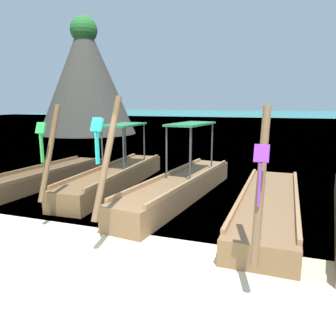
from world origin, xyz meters
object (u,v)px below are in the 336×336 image
longtail_boat_turquoise_ribbon (180,186)px  karst_rock (84,79)px  longtail_boat_green_ribbon (116,176)px  longtail_boat_violet_ribbon (269,205)px  longtail_boat_orange_ribbon (30,181)px

longtail_boat_turquoise_ribbon → karst_rock: size_ratio=0.69×
longtail_boat_turquoise_ribbon → karst_rock: (-13.96, 16.69, 4.37)m
longtail_boat_green_ribbon → longtail_boat_violet_ribbon: longtail_boat_green_ribbon is taller
longtail_boat_violet_ribbon → longtail_boat_green_ribbon: bearing=165.6°
longtail_boat_orange_ribbon → longtail_boat_violet_ribbon: longtail_boat_violet_ribbon is taller
longtail_boat_violet_ribbon → karst_rock: 24.27m
longtail_boat_turquoise_ribbon → longtail_boat_violet_ribbon: (2.44, -0.64, -0.11)m
longtail_boat_violet_ribbon → longtail_boat_turquoise_ribbon: bearing=165.3°
longtail_boat_turquoise_ribbon → longtail_boat_violet_ribbon: longtail_boat_turquoise_ribbon is taller
longtail_boat_orange_ribbon → karst_rock: karst_rock is taller
longtail_boat_orange_ribbon → longtail_boat_violet_ribbon: bearing=-0.7°
karst_rock → longtail_boat_orange_ribbon: bearing=-62.0°
longtail_boat_violet_ribbon → karst_rock: size_ratio=0.66×
longtail_boat_turquoise_ribbon → karst_rock: karst_rock is taller
longtail_boat_orange_ribbon → longtail_boat_turquoise_ribbon: longtail_boat_turquoise_ribbon is taller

